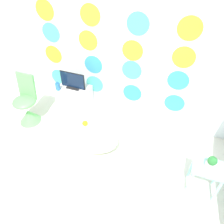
% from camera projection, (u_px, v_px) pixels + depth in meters
% --- Properties ---
extents(ground_plane, '(12.00, 12.00, 0.00)m').
position_uv_depth(ground_plane, '(70.00, 183.00, 3.01)').
color(ground_plane, silver).
extents(wall_back_dotted, '(5.03, 0.05, 2.60)m').
position_uv_depth(wall_back_dotted, '(112.00, 46.00, 3.30)').
color(wall_back_dotted, white).
rests_on(wall_back_dotted, ground_plane).
extents(rug, '(0.98, 0.84, 0.01)m').
position_uv_depth(rug, '(84.00, 150.00, 3.44)').
color(rug, silver).
rests_on(rug, ground_plane).
extents(bathtub, '(1.01, 0.55, 0.52)m').
position_uv_depth(bathtub, '(86.00, 134.00, 3.34)').
color(bathtub, white).
rests_on(bathtub, ground_plane).
extents(rubber_duck, '(0.08, 0.09, 0.10)m').
position_uv_depth(rubber_duck, '(85.00, 123.00, 3.08)').
color(rubber_duck, yellow).
rests_on(rubber_duck, bathtub).
extents(chair, '(0.39, 0.39, 0.90)m').
position_uv_depth(chair, '(27.00, 108.00, 3.76)').
color(chair, '#66C166').
rests_on(chair, ground_plane).
extents(tv_cabinet, '(0.56, 0.39, 0.52)m').
position_uv_depth(tv_cabinet, '(75.00, 100.00, 3.98)').
color(tv_cabinet, silver).
rests_on(tv_cabinet, ground_plane).
extents(tv, '(0.45, 0.12, 0.31)m').
position_uv_depth(tv, '(73.00, 81.00, 3.72)').
color(tv, black).
rests_on(tv, tv_cabinet).
extents(vase, '(0.08, 0.08, 0.16)m').
position_uv_depth(vase, '(58.00, 86.00, 3.73)').
color(vase, '#2D72B7').
rests_on(vase, tv_cabinet).
extents(side_table, '(0.38, 0.30, 0.47)m').
position_uv_depth(side_table, '(207.00, 172.00, 2.72)').
color(side_table, '#99E0D8').
rests_on(side_table, ground_plane).
extents(potted_plant_left, '(0.12, 0.12, 0.19)m').
position_uv_depth(potted_plant_left, '(211.00, 163.00, 2.59)').
color(potted_plant_left, white).
rests_on(potted_plant_left, side_table).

